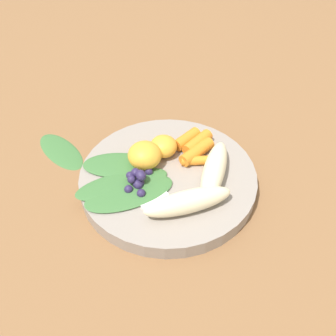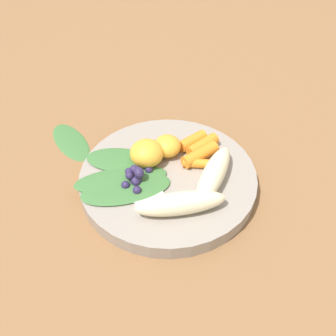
{
  "view_description": "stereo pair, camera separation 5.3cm",
  "coord_description": "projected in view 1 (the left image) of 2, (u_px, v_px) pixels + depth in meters",
  "views": [
    {
      "loc": [
        0.13,
        0.35,
        0.4
      ],
      "look_at": [
        0.0,
        0.0,
        0.03
      ],
      "focal_mm": 38.04,
      "sensor_mm": 36.0,
      "label": 1
    },
    {
      "loc": [
        0.08,
        0.37,
        0.4
      ],
      "look_at": [
        0.0,
        0.0,
        0.03
      ],
      "focal_mm": 38.04,
      "sensor_mm": 36.0,
      "label": 2
    }
  ],
  "objects": [
    {
      "name": "carrot_front",
      "position": [
        201.0,
        159.0,
        0.55
      ],
      "size": [
        0.06,
        0.03,
        0.01
      ],
      "primitive_type": "cylinder",
      "rotation": [
        0.0,
        1.57,
        2.82
      ],
      "color": "orange",
      "rests_on": "bowl"
    },
    {
      "name": "kale_leaf_stray",
      "position": [
        61.0,
        150.0,
        0.6
      ],
      "size": [
        0.09,
        0.13,
        0.01
      ],
      "primitive_type": "ellipsoid",
      "rotation": [
        0.0,
        0.0,
        5.08
      ],
      "color": "#3D7038",
      "rests_on": "ground_plane"
    },
    {
      "name": "orange_segment_far",
      "position": [
        164.0,
        146.0,
        0.55
      ],
      "size": [
        0.04,
        0.04,
        0.03
      ],
      "primitive_type": "ellipsoid",
      "color": "#F4A833",
      "rests_on": "bowl"
    },
    {
      "name": "ground_plane",
      "position": [
        168.0,
        184.0,
        0.55
      ],
      "size": [
        2.4,
        2.4,
        0.0
      ],
      "primitive_type": "plane",
      "color": "brown"
    },
    {
      "name": "carrot_mid_right",
      "position": [
        197.0,
        143.0,
        0.57
      ],
      "size": [
        0.06,
        0.04,
        0.02
      ],
      "primitive_type": "cylinder",
      "rotation": [
        0.0,
        1.57,
        3.63
      ],
      "color": "orange",
      "rests_on": "bowl"
    },
    {
      "name": "blueberry_pile",
      "position": [
        138.0,
        180.0,
        0.51
      ],
      "size": [
        0.05,
        0.05,
        0.03
      ],
      "color": "#2D234C",
      "rests_on": "bowl"
    },
    {
      "name": "kale_leaf_right",
      "position": [
        122.0,
        183.0,
        0.52
      ],
      "size": [
        0.14,
        0.05,
        0.0
      ],
      "primitive_type": "ellipsoid",
      "rotation": [
        0.0,
        0.0,
        6.27
      ],
      "color": "#3D7038",
      "rests_on": "bowl"
    },
    {
      "name": "kale_leaf_left",
      "position": [
        118.0,
        165.0,
        0.54
      ],
      "size": [
        0.12,
        0.09,
        0.0
      ],
      "primitive_type": "ellipsoid",
      "rotation": [
        0.0,
        0.0,
        5.91
      ],
      "color": "#3D7038",
      "rests_on": "bowl"
    },
    {
      "name": "carrot_mid_left",
      "position": [
        197.0,
        152.0,
        0.55
      ],
      "size": [
        0.06,
        0.04,
        0.02
      ],
      "primitive_type": "cylinder",
      "rotation": [
        0.0,
        1.57,
        3.57
      ],
      "color": "orange",
      "rests_on": "bowl"
    },
    {
      "name": "banana_peeled_left",
      "position": [
        214.0,
        170.0,
        0.52
      ],
      "size": [
        0.1,
        0.12,
        0.03
      ],
      "primitive_type": "ellipsoid",
      "rotation": [
        0.0,
        0.0,
        4.07
      ],
      "color": "beige",
      "rests_on": "bowl"
    },
    {
      "name": "orange_segment_near",
      "position": [
        145.0,
        155.0,
        0.53
      ],
      "size": [
        0.05,
        0.05,
        0.04
      ],
      "primitive_type": "ellipsoid",
      "color": "#F4A833",
      "rests_on": "bowl"
    },
    {
      "name": "coconut_shred_patch",
      "position": [
        154.0,
        199.0,
        0.49
      ],
      "size": [
        0.04,
        0.04,
        0.0
      ],
      "primitive_type": "cylinder",
      "color": "white",
      "rests_on": "bowl"
    },
    {
      "name": "carrot_rear",
      "position": [
        187.0,
        139.0,
        0.58
      ],
      "size": [
        0.05,
        0.04,
        0.02
      ],
      "primitive_type": "cylinder",
      "rotation": [
        0.0,
        1.57,
        3.59
      ],
      "color": "orange",
      "rests_on": "bowl"
    },
    {
      "name": "kale_leaf_rear",
      "position": [
        129.0,
        193.0,
        0.5
      ],
      "size": [
        0.13,
        0.06,
        0.0
      ],
      "primitive_type": "ellipsoid",
      "rotation": [
        0.0,
        0.0,
        6.32
      ],
      "color": "#3D7038",
      "rests_on": "bowl"
    },
    {
      "name": "bowl",
      "position": [
        168.0,
        178.0,
        0.54
      ],
      "size": [
        0.27,
        0.27,
        0.02
      ],
      "primitive_type": "cylinder",
      "color": "gray",
      "rests_on": "ground_plane"
    },
    {
      "name": "banana_peeled_right",
      "position": [
        185.0,
        203.0,
        0.47
      ],
      "size": [
        0.12,
        0.04,
        0.03
      ],
      "primitive_type": "ellipsoid",
      "rotation": [
        0.0,
        0.0,
        3.09
      ],
      "color": "beige",
      "rests_on": "bowl"
    }
  ]
}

